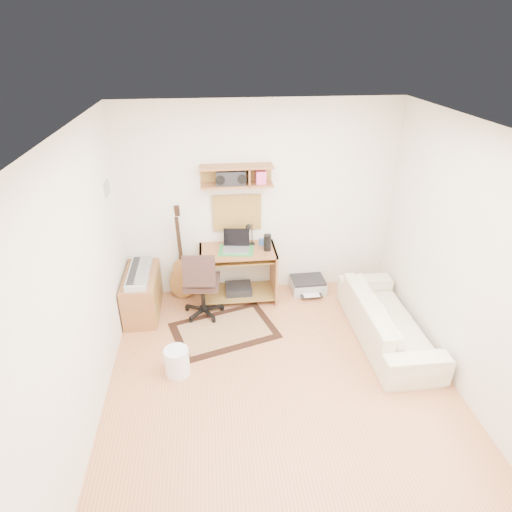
{
  "coord_description": "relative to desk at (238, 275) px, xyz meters",
  "views": [
    {
      "loc": [
        -0.64,
        -3.31,
        3.3
      ],
      "look_at": [
        -0.15,
        1.05,
        1.0
      ],
      "focal_mm": 30.33,
      "sensor_mm": 36.0,
      "label": 1
    }
  ],
  "objects": [
    {
      "name": "floor",
      "position": [
        0.32,
        -1.73,
        -0.38
      ],
      "size": [
        3.6,
        4.0,
        0.01
      ],
      "primitive_type": "cube",
      "color": "tan",
      "rests_on": "ground"
    },
    {
      "name": "ceiling",
      "position": [
        0.32,
        -1.73,
        2.23
      ],
      "size": [
        3.6,
        4.0,
        0.01
      ],
      "primitive_type": "cube",
      "color": "white",
      "rests_on": "ground"
    },
    {
      "name": "back_wall",
      "position": [
        0.32,
        0.28,
        0.93
      ],
      "size": [
        3.6,
        0.01,
        2.6
      ],
      "primitive_type": "cube",
      "color": "white",
      "rests_on": "ground"
    },
    {
      "name": "left_wall",
      "position": [
        -1.49,
        -1.73,
        0.93
      ],
      "size": [
        0.01,
        4.0,
        2.6
      ],
      "primitive_type": "cube",
      "color": "white",
      "rests_on": "ground"
    },
    {
      "name": "right_wall",
      "position": [
        2.12,
        -1.73,
        0.93
      ],
      "size": [
        0.01,
        4.0,
        2.6
      ],
      "primitive_type": "cube",
      "color": "white",
      "rests_on": "ground"
    },
    {
      "name": "wall_shelf",
      "position": [
        0.02,
        0.15,
        1.32
      ],
      "size": [
        0.9,
        0.25,
        0.26
      ],
      "primitive_type": "cube",
      "color": "#995F36",
      "rests_on": "back_wall"
    },
    {
      "name": "cork_board",
      "position": [
        0.02,
        0.25,
        0.79
      ],
      "size": [
        0.64,
        0.03,
        0.49
      ],
      "primitive_type": "cube",
      "color": "tan",
      "rests_on": "back_wall"
    },
    {
      "name": "wall_photo",
      "position": [
        -1.47,
        -0.23,
        1.34
      ],
      "size": [
        0.02,
        0.2,
        0.15
      ],
      "primitive_type": "cube",
      "color": "#4C8CBF",
      "rests_on": "left_wall"
    },
    {
      "name": "desk",
      "position": [
        0.0,
        0.0,
        0.0
      ],
      "size": [
        1.0,
        0.55,
        0.75
      ],
      "primitive_type": null,
      "color": "#995F36",
      "rests_on": "floor"
    },
    {
      "name": "laptop",
      "position": [
        -0.02,
        -0.02,
        0.5
      ],
      "size": [
        0.38,
        0.38,
        0.26
      ],
      "primitive_type": null,
      "rotation": [
        0.0,
        0.0,
        -0.14
      ],
      "color": "silver",
      "rests_on": "desk"
    },
    {
      "name": "speaker",
      "position": [
        0.38,
        -0.05,
        0.48
      ],
      "size": [
        0.1,
        0.1,
        0.22
      ],
      "primitive_type": "cylinder",
      "color": "black",
      "rests_on": "desk"
    },
    {
      "name": "desk_lamp",
      "position": [
        0.2,
        0.14,
        0.53
      ],
      "size": [
        0.1,
        0.1,
        0.31
      ],
      "primitive_type": null,
      "color": "black",
      "rests_on": "desk"
    },
    {
      "name": "pencil_cup",
      "position": [
        0.32,
        0.1,
        0.42
      ],
      "size": [
        0.07,
        0.07,
        0.09
      ],
      "primitive_type": "cylinder",
      "color": "#3756A5",
      "rests_on": "desk"
    },
    {
      "name": "boombox",
      "position": [
        -0.06,
        0.15,
        1.3
      ],
      "size": [
        0.36,
        0.17,
        0.19
      ],
      "primitive_type": "cube",
      "color": "black",
      "rests_on": "wall_shelf"
    },
    {
      "name": "rug",
      "position": [
        -0.23,
        -0.72,
        -0.37
      ],
      "size": [
        1.4,
        1.13,
        0.02
      ],
      "primitive_type": "cube",
      "rotation": [
        0.0,
        0.0,
        0.3
      ],
      "color": "tan",
      "rests_on": "floor"
    },
    {
      "name": "task_chair",
      "position": [
        -0.48,
        -0.33,
        0.11
      ],
      "size": [
        0.54,
        0.54,
        0.96
      ],
      "primitive_type": null,
      "rotation": [
        0.0,
        0.0,
        -0.11
      ],
      "color": "#32221D",
      "rests_on": "floor"
    },
    {
      "name": "cabinet",
      "position": [
        -1.26,
        -0.18,
        -0.1
      ],
      "size": [
        0.4,
        0.9,
        0.55
      ],
      "primitive_type": "cube",
      "color": "#995F36",
      "rests_on": "floor"
    },
    {
      "name": "music_keyboard",
      "position": [
        -1.26,
        -0.18,
        0.21
      ],
      "size": [
        0.25,
        0.81,
        0.07
      ],
      "primitive_type": "cube",
      "color": "#B2B5BA",
      "rests_on": "cabinet"
    },
    {
      "name": "guitar",
      "position": [
        -0.76,
        0.13,
        0.28
      ],
      "size": [
        0.36,
        0.23,
        1.31
      ],
      "primitive_type": null,
      "rotation": [
        0.0,
        0.0,
        -0.04
      ],
      "color": "#9B662F",
      "rests_on": "floor"
    },
    {
      "name": "waste_basket",
      "position": [
        -0.76,
        -1.4,
        -0.22
      ],
      "size": [
        0.28,
        0.28,
        0.31
      ],
      "primitive_type": "cylinder",
      "rotation": [
        0.0,
        0.0,
        -0.07
      ],
      "color": "white",
      "rests_on": "floor"
    },
    {
      "name": "printer",
      "position": [
        0.99,
        0.09,
        -0.29
      ],
      "size": [
        0.48,
        0.38,
        0.18
      ],
      "primitive_type": "cube",
      "rotation": [
        0.0,
        0.0,
        0.03
      ],
      "color": "#A5A8AA",
      "rests_on": "floor"
    },
    {
      "name": "sofa",
      "position": [
        1.7,
        -1.05,
        -0.02
      ],
      "size": [
        0.53,
        1.8,
        0.7
      ],
      "primitive_type": "imported",
      "rotation": [
        0.0,
        0.0,
        1.57
      ],
      "color": "beige",
      "rests_on": "floor"
    }
  ]
}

